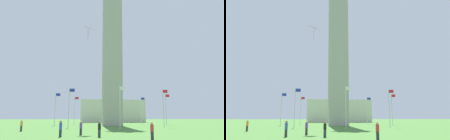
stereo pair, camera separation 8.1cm
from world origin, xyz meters
TOP-DOWN VIEW (x-y plane):
  - ground_plane at (0.00, 0.00)m, footprint 260.00×260.00m
  - obelisk_monument at (0.00, 0.00)m, footprint 4.66×4.66m
  - flagpole_n at (13.53, 0.00)m, footprint 1.12×0.14m
  - flagpole_ne at (9.59, 9.52)m, footprint 1.12×0.14m
  - flagpole_e at (0.06, 13.47)m, footprint 1.12×0.14m
  - flagpole_se at (-9.46, 9.52)m, footprint 1.12×0.14m
  - flagpole_s at (-13.41, 0.00)m, footprint 1.12×0.14m
  - flagpole_sw at (-9.46, -9.52)m, footprint 1.12×0.14m
  - flagpole_w at (0.06, -13.47)m, footprint 1.12×0.14m
  - flagpole_nw at (9.59, -9.52)m, footprint 1.12×0.14m
  - person_orange_shirt at (-15.42, -19.22)m, footprint 0.32×0.32m
  - person_purple_shirt at (-6.56, -26.52)m, footprint 0.32×0.32m
  - person_blue_shirt at (-8.65, -28.80)m, footprint 0.32×0.32m
  - person_black_shirt at (-4.54, -29.64)m, footprint 0.32×0.32m
  - person_red_shirt at (0.09, -33.33)m, footprint 0.32×0.32m
  - kite_pink_diamond at (-6.04, -19.55)m, footprint 1.85×1.87m
  - distant_building at (3.61, 34.11)m, footprint 24.05×12.80m

SIDE VIEW (x-z plane):
  - ground_plane at x=0.00m, z-range 0.00..0.00m
  - person_purple_shirt at x=-6.56m, z-range -0.01..1.63m
  - person_black_shirt at x=-4.54m, z-range -0.01..1.65m
  - person_red_shirt at x=0.09m, z-range -0.01..1.66m
  - person_orange_shirt at x=-15.42m, z-range -0.01..1.66m
  - person_blue_shirt at x=-8.65m, z-range 0.00..1.73m
  - distant_building at x=3.61m, z-range 0.00..8.33m
  - flagpole_n at x=13.53m, z-range 0.38..8.09m
  - flagpole_ne at x=9.59m, z-range 0.38..8.09m
  - flagpole_e at x=0.06m, z-range 0.38..8.09m
  - flagpole_se at x=-9.46m, z-range 0.38..8.09m
  - flagpole_s at x=-13.41m, z-range 0.38..8.09m
  - flagpole_sw at x=-9.46m, z-range 0.38..8.09m
  - flagpole_w at x=0.06m, z-range 0.38..8.09m
  - flagpole_nw at x=9.59m, z-range 0.38..8.09m
  - kite_pink_diamond at x=-6.04m, z-range 15.17..17.47m
  - obelisk_monument at x=0.00m, z-range 0.00..42.33m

